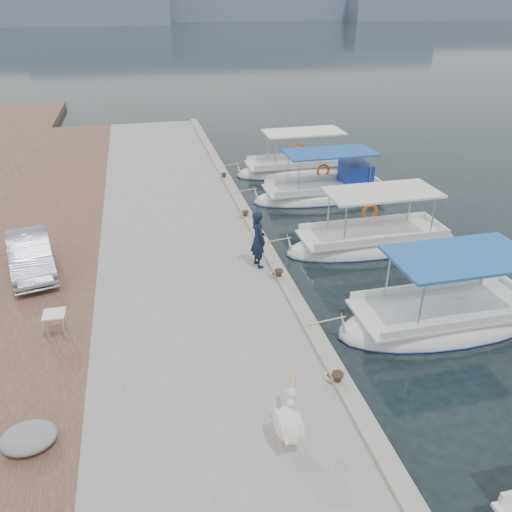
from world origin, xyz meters
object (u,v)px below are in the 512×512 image
Objects in this scene: fishing_caique_b at (443,320)px; fisherman at (258,239)px; fishing_caique_c at (372,244)px; pelican at (289,422)px; fishing_caique_e at (299,170)px; fishing_caique_d at (326,194)px; parked_car at (31,255)px.

fisherman reaches higher than fishing_caique_b.
fishing_caique_c reaches higher than pelican.
fishing_caique_c is at bearing 88.34° from fishing_caique_b.
fishing_caique_d is at bearing -88.95° from fishing_caique_e.
pelican is 0.74× the size of fisherman.
fishing_caique_b is 0.94× the size of fishing_caique_e.
fishing_caique_d is 3.50× the size of fisherman.
fisherman is (-4.64, 3.82, 1.35)m from fishing_caique_b.
fishing_caique_c is 9.30m from fishing_caique_e.
pelican is (-5.80, -3.61, 0.96)m from fishing_caique_b.
fishing_caique_e is 19.06m from pelican.
fishing_caique_d is 0.99× the size of fishing_caique_e.
pelican is at bearing -113.27° from fishing_caique_d.
fishing_caique_d is 13.29m from parked_car.
fisherman is (-4.90, -6.68, 1.28)m from fishing_caique_d.
fisherman is (-4.83, -10.64, 1.35)m from fishing_caique_e.
fishing_caique_e is at bearing 24.99° from parked_car.
fisherman reaches higher than fishing_caique_e.
fishing_caique_b is 3.34× the size of fisherman.
fishing_caique_d is at bearing 88.77° from fishing_caique_c.
fishing_caique_d and fishing_caique_e have the same top height.
fishing_caique_b is at bearing -36.13° from parked_car.
fishing_caique_e is at bearing 89.74° from fishing_caique_c.
fishing_caique_c reaches higher than parked_car.
fishing_caique_e is (0.19, 14.46, 0.00)m from fishing_caique_b.
fishing_caique_e is (-0.07, 3.97, -0.07)m from fishing_caique_d.
fishing_caique_b is 0.95× the size of fishing_caique_d.
pelican is (-5.99, -18.07, 0.96)m from fishing_caique_e.
fishing_caique_c is 4.74× the size of pelican.
fishing_caique_c is at bearing -90.26° from fishing_caique_e.
parked_car is at bearing -156.22° from fishing_caique_d.
fisherman is at bearing -164.37° from fishing_caique_c.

